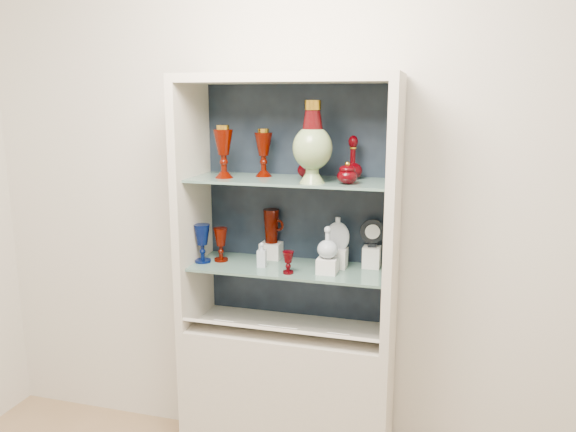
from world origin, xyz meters
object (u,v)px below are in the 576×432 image
(pedestal_lamp_right, at_px, (264,153))
(flat_flask, at_px, (338,232))
(ruby_decanter_b, at_px, (353,156))
(clear_square_bottle, at_px, (262,255))
(lidded_bowl, at_px, (347,172))
(ruby_decanter_a, at_px, (307,154))
(cobalt_goblet, at_px, (202,243))
(ruby_goblet_tall, at_px, (221,245))
(ruby_pitcher, at_px, (271,226))
(ruby_goblet_small, at_px, (288,263))
(pedestal_lamp_left, at_px, (224,152))
(clear_round_decanter, at_px, (328,243))
(cameo_medallion, at_px, (372,233))
(enamel_urn, at_px, (312,142))

(pedestal_lamp_right, distance_m, flat_flask, 0.51)
(ruby_decanter_b, xyz_separation_m, clear_square_bottle, (-0.40, -0.12, -0.47))
(lidded_bowl, distance_m, clear_square_bottle, 0.58)
(pedestal_lamp_right, bearing_deg, ruby_decanter_a, -4.96)
(pedestal_lamp_right, distance_m, cobalt_goblet, 0.53)
(ruby_goblet_tall, xyz_separation_m, ruby_pitcher, (0.22, 0.12, 0.08))
(lidded_bowl, height_order, ruby_goblet_small, lidded_bowl)
(pedestal_lamp_right, relative_size, ruby_goblet_tall, 1.36)
(ruby_goblet_small, xyz_separation_m, ruby_pitcher, (-0.15, 0.22, 0.11))
(ruby_goblet_tall, bearing_deg, lidded_bowl, -7.55)
(ruby_decanter_a, distance_m, ruby_decanter_b, 0.21)
(pedestal_lamp_left, distance_m, clear_round_decanter, 0.64)
(pedestal_lamp_left, height_order, ruby_goblet_small, pedestal_lamp_left)
(clear_square_bottle, bearing_deg, pedestal_lamp_left, -177.24)
(ruby_decanter_a, height_order, clear_square_bottle, ruby_decanter_a)
(pedestal_lamp_right, xyz_separation_m, ruby_decanter_b, (0.42, 0.03, -0.01))
(pedestal_lamp_right, bearing_deg, cameo_medallion, 4.58)
(ruby_goblet_tall, bearing_deg, pedestal_lamp_left, -45.95)
(ruby_decanter_a, distance_m, lidded_bowl, 0.25)
(cameo_medallion, bearing_deg, ruby_pitcher, 165.56)
(ruby_pitcher, bearing_deg, pedestal_lamp_right, -91.58)
(ruby_pitcher, xyz_separation_m, clear_square_bottle, (-0.00, -0.15, -0.10))
(cobalt_goblet, xyz_separation_m, cameo_medallion, (0.80, 0.14, 0.07))
(pedestal_lamp_right, bearing_deg, cobalt_goblet, -161.45)
(ruby_pitcher, distance_m, clear_square_bottle, 0.19)
(enamel_urn, xyz_separation_m, clear_square_bottle, (-0.25, 0.05, -0.54))
(pedestal_lamp_right, xyz_separation_m, flat_flask, (0.36, 0.00, -0.36))
(ruby_decanter_b, xyz_separation_m, flat_flask, (-0.06, -0.02, -0.36))
(clear_square_bottle, bearing_deg, ruby_decanter_a, 19.53)
(clear_square_bottle, bearing_deg, ruby_decanter_b, 15.94)
(flat_flask, relative_size, cameo_medallion, 1.15)
(pedestal_lamp_left, relative_size, clear_square_bottle, 2.06)
(ruby_goblet_tall, bearing_deg, ruby_pitcher, 27.38)
(ruby_goblet_small, relative_size, clear_round_decanter, 0.72)
(clear_square_bottle, distance_m, cameo_medallion, 0.53)
(pedestal_lamp_left, xyz_separation_m, ruby_goblet_tall, (-0.04, 0.05, -0.46))
(ruby_pitcher, bearing_deg, pedestal_lamp_left, -125.02)
(pedestal_lamp_left, relative_size, ruby_goblet_tall, 1.48)
(pedestal_lamp_right, height_order, flat_flask, pedestal_lamp_right)
(ruby_goblet_tall, relative_size, cameo_medallion, 1.22)
(pedestal_lamp_right, height_order, ruby_pitcher, pedestal_lamp_right)
(pedestal_lamp_left, distance_m, ruby_goblet_tall, 0.46)
(enamel_urn, bearing_deg, ruby_decanter_b, 48.43)
(ruby_pitcher, relative_size, flat_flask, 1.07)
(flat_flask, height_order, cameo_medallion, flat_flask)
(pedestal_lamp_right, relative_size, clear_square_bottle, 1.90)
(lidded_bowl, height_order, clear_square_bottle, lidded_bowl)
(ruby_pitcher, height_order, cameo_medallion, ruby_pitcher)
(pedestal_lamp_left, bearing_deg, ruby_decanter_b, 12.01)
(cameo_medallion, bearing_deg, lidded_bowl, -130.06)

